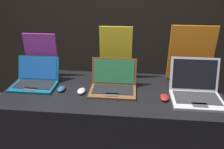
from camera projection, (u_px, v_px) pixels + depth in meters
wall_back at (122, 9)px, 2.95m from camera, size 8.00×0.05×2.80m
display_counter at (112, 133)px, 2.08m from camera, size 1.85×0.74×0.93m
laptop_front at (36, 79)px, 1.95m from camera, size 0.38×0.31×0.23m
mouse_front at (61, 89)px, 1.87m from camera, size 0.06×0.10×0.03m
promo_stand_front at (42, 56)px, 2.06m from camera, size 0.31×0.07×0.42m
laptop_middle at (113, 84)px, 1.86m from camera, size 0.39×0.29×0.25m
mouse_middle at (81, 91)px, 1.84m from camera, size 0.07×0.10×0.03m
promo_stand_middle at (116, 54)px, 2.01m from camera, size 0.29×0.07×0.49m
laptop_back at (196, 90)px, 1.75m from camera, size 0.39×0.37×0.29m
mouse_back at (164, 97)px, 1.74m from camera, size 0.07×0.11×0.03m
promo_stand_back at (191, 56)px, 1.95m from camera, size 0.39×0.07×0.52m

